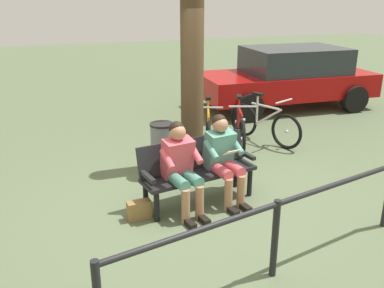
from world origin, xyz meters
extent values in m
plane|color=#566647|center=(0.00, 0.00, 0.00)|extent=(40.00, 40.00, 0.00)
cube|color=black|center=(0.03, -0.03, 0.42)|extent=(1.65, 0.71, 0.05)
cube|color=black|center=(0.06, -0.22, 0.66)|extent=(1.60, 0.41, 0.42)
cube|color=black|center=(-0.72, -0.17, 0.56)|extent=(0.13, 0.40, 0.05)
cube|color=black|center=(0.78, 0.10, 0.56)|extent=(0.13, 0.40, 0.05)
cylinder|color=black|center=(-0.71, 0.01, 0.20)|extent=(0.07, 0.07, 0.40)
cylinder|color=black|center=(0.71, 0.26, 0.20)|extent=(0.07, 0.07, 0.40)
cylinder|color=black|center=(-0.65, -0.33, 0.20)|extent=(0.07, 0.07, 0.40)
cylinder|color=black|center=(0.77, -0.08, 0.20)|extent=(0.07, 0.07, 0.40)
cube|color=#4C8C7A|center=(-0.28, -0.11, 0.71)|extent=(0.43, 0.37, 0.55)
sphere|color=#A87554|center=(-0.28, -0.09, 1.06)|extent=(0.21, 0.21, 0.21)
sphere|color=black|center=(-0.28, -0.12, 1.10)|extent=(0.20, 0.20, 0.20)
cylinder|color=#D84C59|center=(-0.41, 0.07, 0.49)|extent=(0.22, 0.42, 0.15)
cylinder|color=#A87554|center=(-0.45, 0.27, 0.23)|extent=(0.11, 0.11, 0.45)
cube|color=black|center=(-0.47, 0.37, 0.04)|extent=(0.13, 0.23, 0.07)
cylinder|color=#4C8C7A|center=(-0.50, -0.03, 0.77)|extent=(0.14, 0.32, 0.23)
cylinder|color=#D84C59|center=(-0.22, 0.10, 0.49)|extent=(0.22, 0.42, 0.15)
cylinder|color=#A87554|center=(-0.25, 0.30, 0.23)|extent=(0.11, 0.11, 0.45)
cube|color=black|center=(-0.27, 0.40, 0.04)|extent=(0.13, 0.23, 0.07)
cylinder|color=#4C8C7A|center=(-0.11, 0.04, 0.77)|extent=(0.14, 0.32, 0.23)
cube|color=silver|center=(-0.33, 0.19, 0.77)|extent=(0.22, 0.15, 0.09)
cube|color=#D84C59|center=(0.35, 0.00, 0.71)|extent=(0.43, 0.37, 0.55)
sphere|color=#A87554|center=(0.35, 0.02, 1.06)|extent=(0.21, 0.21, 0.21)
sphere|color=black|center=(0.35, -0.01, 1.10)|extent=(0.20, 0.20, 0.20)
cylinder|color=#4C8C7A|center=(0.22, 0.18, 0.49)|extent=(0.22, 0.42, 0.15)
cylinder|color=#A87554|center=(0.18, 0.38, 0.23)|extent=(0.11, 0.11, 0.45)
cube|color=black|center=(0.16, 0.48, 0.04)|extent=(0.13, 0.23, 0.07)
cylinder|color=#D84C59|center=(0.13, 0.08, 0.77)|extent=(0.14, 0.32, 0.23)
cylinder|color=#4C8C7A|center=(0.41, 0.22, 0.49)|extent=(0.22, 0.42, 0.15)
cylinder|color=#A87554|center=(0.38, 0.41, 0.23)|extent=(0.11, 0.11, 0.45)
cube|color=black|center=(0.36, 0.51, 0.04)|extent=(0.13, 0.23, 0.07)
cylinder|color=#D84C59|center=(0.53, 0.15, 0.77)|extent=(0.14, 0.32, 0.23)
cube|color=olive|center=(0.90, 0.12, 0.12)|extent=(0.31, 0.16, 0.24)
cylinder|color=#4C3823|center=(-0.35, -1.39, 1.60)|extent=(0.36, 0.36, 3.20)
cylinder|color=slate|center=(0.23, -1.13, 0.41)|extent=(0.35, 0.35, 0.81)
cylinder|color=black|center=(0.23, -1.13, 0.83)|extent=(0.37, 0.37, 0.03)
torus|color=black|center=(-2.21, -1.49, 0.33)|extent=(0.32, 0.63, 0.66)
cylinder|color=silver|center=(-2.21, -1.49, 0.33)|extent=(0.07, 0.07, 0.06)
torus|color=black|center=(-1.81, -2.42, 0.33)|extent=(0.32, 0.63, 0.66)
cylinder|color=silver|center=(-1.81, -2.42, 0.33)|extent=(0.07, 0.07, 0.06)
cylinder|color=silver|center=(-2.01, -1.95, 0.71)|extent=(0.29, 0.60, 0.04)
cylinder|color=silver|center=(-2.04, -1.88, 0.51)|extent=(0.27, 0.56, 0.43)
cylinder|color=silver|center=(-1.94, -2.12, 0.63)|extent=(0.04, 0.04, 0.55)
cube|color=black|center=(-1.94, -2.12, 0.91)|extent=(0.17, 0.24, 0.05)
cylinder|color=#B2B2B7|center=(-2.17, -1.58, 0.88)|extent=(0.45, 0.22, 0.03)
torus|color=black|center=(-1.27, -1.39, 0.33)|extent=(0.28, 0.64, 0.66)
cylinder|color=silver|center=(-1.27, -1.39, 0.33)|extent=(0.07, 0.07, 0.06)
torus|color=black|center=(-1.62, -2.35, 0.33)|extent=(0.28, 0.64, 0.66)
cylinder|color=silver|center=(-1.62, -2.35, 0.33)|extent=(0.07, 0.07, 0.06)
cylinder|color=#B71414|center=(-1.45, -1.87, 0.71)|extent=(0.25, 0.61, 0.04)
cylinder|color=#B71414|center=(-1.42, -1.80, 0.51)|extent=(0.24, 0.57, 0.43)
cylinder|color=#B71414|center=(-1.51, -2.04, 0.63)|extent=(0.04, 0.04, 0.55)
cube|color=black|center=(-1.51, -2.04, 0.91)|extent=(0.16, 0.24, 0.05)
cylinder|color=#B2B2B7|center=(-1.31, -1.49, 0.88)|extent=(0.46, 0.19, 0.03)
torus|color=black|center=(-0.70, -1.52, 0.33)|extent=(0.29, 0.64, 0.66)
cylinder|color=silver|center=(-0.70, -1.52, 0.33)|extent=(0.07, 0.07, 0.06)
torus|color=black|center=(-1.06, -2.48, 0.33)|extent=(0.29, 0.64, 0.66)
cylinder|color=silver|center=(-1.06, -2.48, 0.33)|extent=(0.07, 0.07, 0.06)
cylinder|color=orange|center=(-0.88, -2.00, 0.71)|extent=(0.26, 0.61, 0.04)
cylinder|color=orange|center=(-0.85, -1.93, 0.51)|extent=(0.25, 0.57, 0.43)
cylinder|color=orange|center=(-0.95, -2.17, 0.63)|extent=(0.04, 0.04, 0.55)
cube|color=black|center=(-0.95, -2.17, 0.91)|extent=(0.16, 0.24, 0.05)
cylinder|color=#B2B2B7|center=(-0.74, -1.62, 0.88)|extent=(0.46, 0.20, 0.03)
cylinder|color=black|center=(-0.12, 1.70, 0.42)|extent=(0.07, 0.07, 0.85)
cylinder|color=black|center=(-0.12, 1.70, 0.81)|extent=(3.57, 0.84, 0.06)
cube|color=#A50C0C|center=(-3.77, -4.09, 0.59)|extent=(4.28, 1.99, 0.55)
cube|color=#262D33|center=(-3.97, -4.08, 1.17)|extent=(2.38, 1.76, 0.60)
cylinder|color=black|center=(-2.36, -3.26, 0.32)|extent=(0.65, 0.25, 0.64)
cylinder|color=black|center=(-2.44, -5.05, 0.32)|extent=(0.65, 0.25, 0.64)
cylinder|color=black|center=(-5.09, -3.13, 0.32)|extent=(0.65, 0.25, 0.64)
cylinder|color=black|center=(-5.17, -4.93, 0.32)|extent=(0.65, 0.25, 0.64)
camera|label=1|loc=(1.88, 4.83, 2.72)|focal=39.62mm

